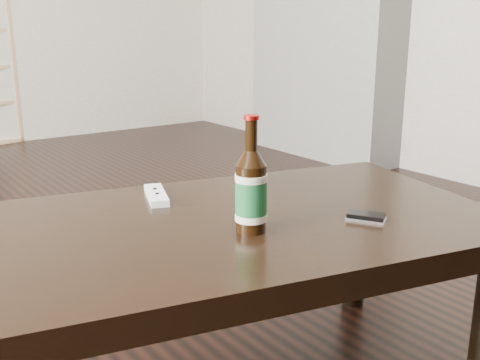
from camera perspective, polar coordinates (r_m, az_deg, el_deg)
floor at (r=1.98m, az=-18.16°, el=-12.96°), size 5.00×6.00×0.01m
coffee_table at (r=1.36m, az=-0.25°, el=-6.31°), size 1.38×1.00×0.47m
beer_bottle at (r=1.23m, az=1.13°, el=-1.18°), size 0.08×0.08×0.26m
phone at (r=1.36m, az=12.72°, el=-3.67°), size 0.08×0.10×0.02m
remote at (r=1.50m, az=-8.50°, el=-1.53°), size 0.10×0.17×0.02m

